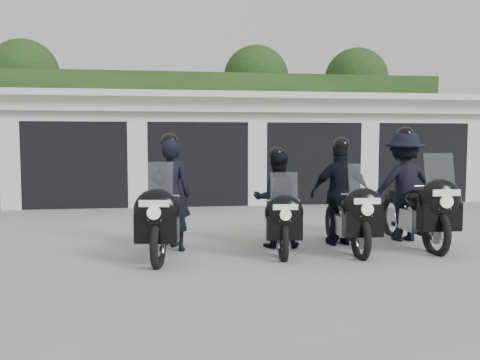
{
  "coord_description": "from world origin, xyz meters",
  "views": [
    {
      "loc": [
        -0.78,
        -7.75,
        1.71
      ],
      "look_at": [
        0.42,
        0.74,
        1.05
      ],
      "focal_mm": 38.0,
      "sensor_mm": 36.0,
      "label": 1
    }
  ],
  "objects": [
    {
      "name": "ground",
      "position": [
        0.0,
        0.0,
        0.0
      ],
      "size": [
        80.0,
        80.0,
        0.0
      ],
      "primitive_type": "plane",
      "color": "gray",
      "rests_on": "ground"
    },
    {
      "name": "garage_block",
      "position": [
        -0.0,
        8.06,
        1.42
      ],
      "size": [
        16.4,
        6.8,
        2.96
      ],
      "color": "silver",
      "rests_on": "ground"
    },
    {
      "name": "background_vegetation",
      "position": [
        0.37,
        12.92,
        2.77
      ],
      "size": [
        20.0,
        3.9,
        5.8
      ],
      "color": "#163312",
      "rests_on": "ground"
    },
    {
      "name": "police_bike_a",
      "position": [
        -0.81,
        -0.14,
        0.75
      ],
      "size": [
        0.87,
        2.15,
        1.88
      ],
      "rotation": [
        0.0,
        0.0,
        -0.17
      ],
      "color": "black",
      "rests_on": "ground"
    },
    {
      "name": "police_bike_b",
      "position": [
        0.92,
        0.03,
        0.7
      ],
      "size": [
        0.81,
        1.92,
        1.67
      ],
      "rotation": [
        0.0,
        0.0,
        -0.1
      ],
      "color": "black",
      "rests_on": "ground"
    },
    {
      "name": "police_bike_c",
      "position": [
        2.02,
        0.05,
        0.77
      ],
      "size": [
        1.01,
        2.1,
        1.83
      ],
      "rotation": [
        0.0,
        0.0,
        -0.03
      ],
      "color": "black",
      "rests_on": "ground"
    },
    {
      "name": "police_bike_d",
      "position": [
        3.23,
        0.26,
        0.86
      ],
      "size": [
        1.21,
        2.31,
        2.01
      ],
      "rotation": [
        0.0,
        0.0,
        -0.0
      ],
      "color": "black",
      "rests_on": "ground"
    }
  ]
}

